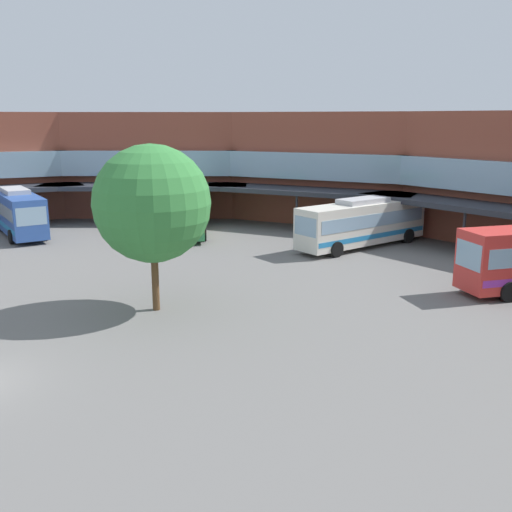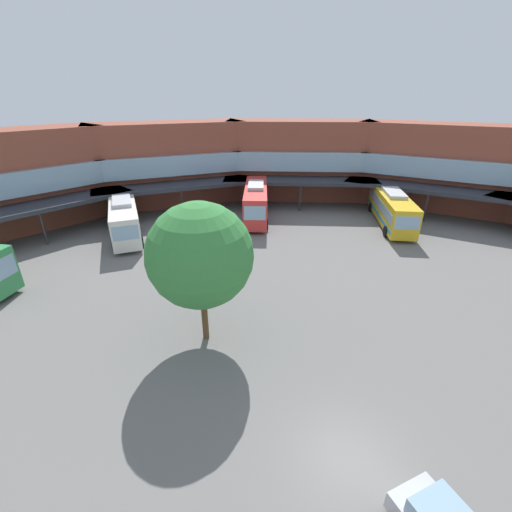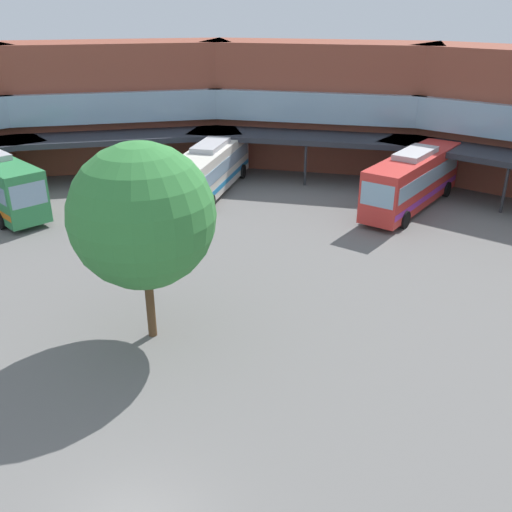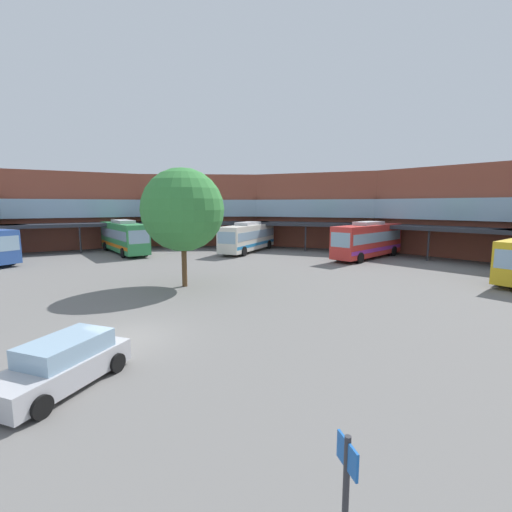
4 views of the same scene
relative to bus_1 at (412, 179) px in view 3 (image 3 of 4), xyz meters
name	(u,v)px [view 3 (image 3 of 4)]	position (x,y,z in m)	size (l,w,h in m)	color
station_building	(364,163)	(-1.30, -8.07, 2.97)	(83.35, 51.20, 9.91)	brown
bus_1	(412,179)	(0.00, 0.00, 0.00)	(4.43, 11.36, 3.97)	red
bus_2	(211,167)	(-13.89, -2.80, -0.15)	(4.62, 11.66, 3.66)	silver
plaza_tree	(142,216)	(-6.48, -20.85, 3.37)	(5.74, 5.74, 8.26)	brown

